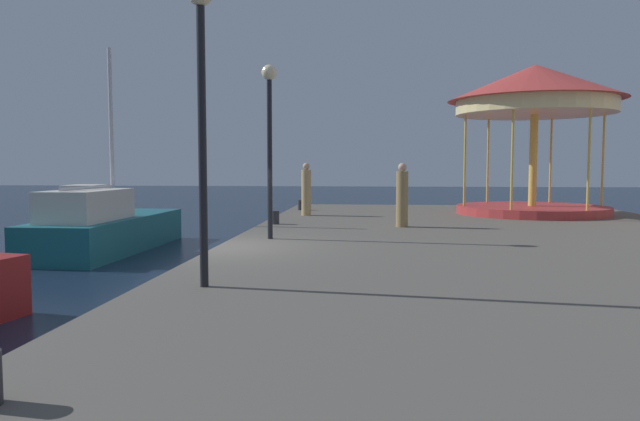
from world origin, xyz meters
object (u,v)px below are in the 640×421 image
object	(u,v)px
sailboat_teal	(104,228)
lamp_post_near_edge	(201,80)
lamp_post_mid_promenade	(269,120)
person_near_carousel	(402,197)
motorboat_white	(89,211)
person_by_the_water	(306,191)
bollard_north	(275,217)
carousel	(535,104)
bollard_center	(301,205)

from	to	relation	value
sailboat_teal	lamp_post_near_edge	bearing A→B (deg)	-57.01
lamp_post_mid_promenade	person_near_carousel	bearing A→B (deg)	43.35
motorboat_white	person_by_the_water	bearing A→B (deg)	-16.96
bollard_north	carousel	bearing A→B (deg)	27.48
sailboat_teal	bollard_center	size ratio (longest dim) A/B	16.53
person_by_the_water	lamp_post_mid_promenade	bearing A→B (deg)	-90.82
person_by_the_water	sailboat_teal	bearing A→B (deg)	-144.71
lamp_post_near_edge	motorboat_white	bearing A→B (deg)	121.51
carousel	lamp_post_mid_promenade	world-z (taller)	carousel
person_by_the_water	person_near_carousel	size ratio (longest dim) A/B	1.01
bollard_center	person_near_carousel	world-z (taller)	person_near_carousel
bollard_north	person_by_the_water	bearing A→B (deg)	79.93
bollard_north	person_near_carousel	size ratio (longest dim) A/B	0.22
bollard_center	person_near_carousel	xyz separation A→B (m)	(3.67, -6.10, 0.66)
bollard_center	sailboat_teal	bearing A→B (deg)	-128.38
bollard_center	bollard_north	xyz separation A→B (m)	(-0.07, -5.65, 0.00)
bollard_center	person_by_the_water	distance (m)	2.59
lamp_post_mid_promenade	person_by_the_water	size ratio (longest dim) A/B	2.23
bollard_north	person_by_the_water	xyz separation A→B (m)	(0.57, 3.20, 0.67)
lamp_post_mid_promenade	bollard_north	size ratio (longest dim) A/B	10.28
lamp_post_mid_promenade	person_by_the_water	world-z (taller)	lamp_post_mid_promenade
bollard_north	lamp_post_mid_promenade	bearing A→B (deg)	-82.40
bollard_north	sailboat_teal	bearing A→B (deg)	-171.67
motorboat_white	bollard_north	xyz separation A→B (m)	(8.85, -6.07, 0.34)
lamp_post_mid_promenade	person_near_carousel	xyz separation A→B (m)	(3.27, 3.09, -1.97)
sailboat_teal	bollard_center	world-z (taller)	sailboat_teal
carousel	person_near_carousel	distance (m)	7.61
carousel	bollard_north	distance (m)	10.43
lamp_post_near_edge	bollard_north	xyz separation A→B (m)	(-0.50, 9.18, -2.76)
sailboat_teal	bollard_north	xyz separation A→B (m)	(4.98, 0.73, 0.28)
sailboat_teal	motorboat_white	distance (m)	7.82
bollard_center	person_by_the_water	xyz separation A→B (m)	(0.50, -2.45, 0.67)
bollard_center	person_by_the_water	world-z (taller)	person_by_the_water
sailboat_teal	bollard_north	size ratio (longest dim) A/B	16.53
motorboat_white	carousel	size ratio (longest dim) A/B	0.71
carousel	bollard_north	bearing A→B (deg)	-152.52
person_near_carousel	person_by_the_water	bearing A→B (deg)	131.04
lamp_post_mid_promenade	bollard_north	bearing A→B (deg)	97.60
person_by_the_water	motorboat_white	bearing A→B (deg)	163.04
carousel	person_by_the_water	bearing A→B (deg)	-170.90
motorboat_white	lamp_post_near_edge	xyz separation A→B (m)	(9.35, -15.25, 3.10)
person_near_carousel	sailboat_teal	bearing A→B (deg)	-178.15
motorboat_white	bollard_north	world-z (taller)	motorboat_white
motorboat_white	bollard_north	bearing A→B (deg)	-34.45
motorboat_white	carousel	distance (m)	18.02
carousel	bollard_north	size ratio (longest dim) A/B	15.31
motorboat_white	bollard_center	world-z (taller)	motorboat_white
motorboat_white	carousel	xyz separation A→B (m)	(17.47, -1.58, 4.09)
carousel	person_by_the_water	xyz separation A→B (m)	(-8.06, -1.29, -3.09)
sailboat_teal	person_near_carousel	size ratio (longest dim) A/B	3.62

